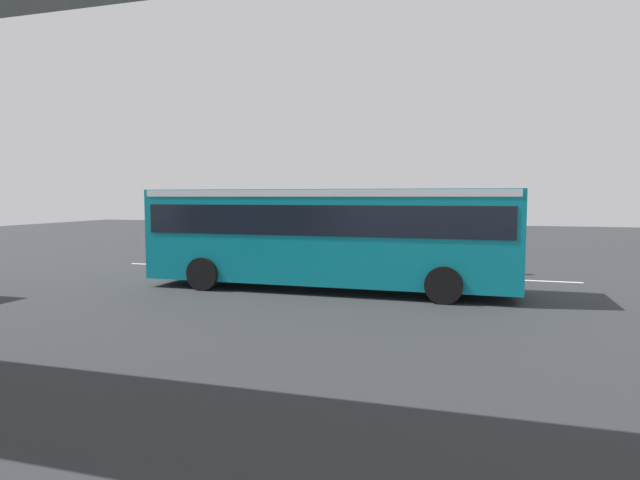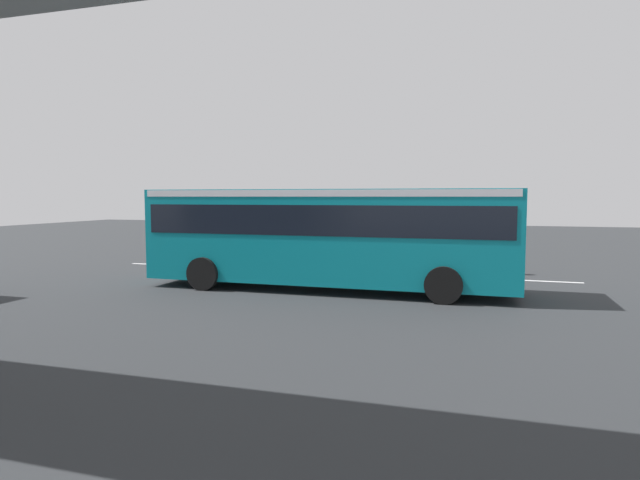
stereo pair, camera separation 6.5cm
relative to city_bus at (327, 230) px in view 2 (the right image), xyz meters
name	(u,v)px [view 2 (the right image)]	position (x,y,z in m)	size (l,w,h in m)	color
ground	(307,283)	(1.00, -0.96, -1.88)	(80.00, 80.00, 0.00)	#2D3033
city_bus	(327,230)	(0.00, 0.00, 0.00)	(11.54, 2.85, 3.15)	#0C8493
pedestrian	(496,251)	(-5.16, -5.05, -1.00)	(0.38, 0.38, 1.79)	#2D2D38
traffic_sign	(242,222)	(4.85, -4.08, 0.01)	(0.08, 0.60, 2.80)	slate
lane_dash_leftmost	(552,282)	(-7.00, -3.76, -1.88)	(2.00, 0.20, 0.01)	silver
lane_dash_left	(434,276)	(-3.00, -3.76, -1.88)	(2.00, 0.20, 0.01)	silver
lane_dash_centre	(330,272)	(1.00, -3.76, -1.88)	(2.00, 0.20, 0.01)	silver
lane_dash_right	(236,268)	(5.00, -3.76, -1.88)	(2.00, 0.20, 0.01)	silver
lane_dash_rightmost	(152,264)	(9.00, -3.76, -1.88)	(2.00, 0.20, 0.01)	silver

